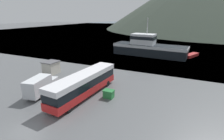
% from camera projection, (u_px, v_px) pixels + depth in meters
% --- Properties ---
extents(ground_plane, '(400.00, 400.00, 0.00)m').
position_uv_depth(ground_plane, '(26.00, 131.00, 17.17)').
color(ground_plane, '#515456').
extents(water_surface, '(240.00, 240.00, 0.00)m').
position_uv_depth(water_surface, '(176.00, 29.00, 140.40)').
color(water_surface, '#475B6B').
rests_on(water_surface, ground).
extents(tour_bus, '(3.38, 12.88, 3.25)m').
position_uv_depth(tour_bus, '(84.00, 83.00, 24.17)').
color(tour_bus, red).
rests_on(tour_bus, ground).
extents(delivery_van, '(3.12, 6.18, 2.62)m').
position_uv_depth(delivery_van, '(41.00, 85.00, 24.74)').
color(delivery_van, silver).
rests_on(delivery_van, ground).
extents(fishing_boat, '(20.22, 7.18, 10.15)m').
position_uv_depth(fishing_boat, '(148.00, 47.00, 48.47)').
color(fishing_boat, black).
rests_on(fishing_boat, water_surface).
extents(storage_bin, '(1.46, 1.10, 1.11)m').
position_uv_depth(storage_bin, '(109.00, 94.00, 23.90)').
color(storage_bin, '#287F3D').
rests_on(storage_bin, ground).
extents(dock_kiosk, '(2.53, 2.86, 2.39)m').
position_uv_depth(dock_kiosk, '(51.00, 67.00, 33.60)').
color(dock_kiosk, beige).
rests_on(dock_kiosk, ground).
extents(small_boat, '(3.82, 6.06, 0.81)m').
position_uv_depth(small_boat, '(191.00, 55.00, 47.12)').
color(small_boat, maroon).
rests_on(small_boat, water_surface).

